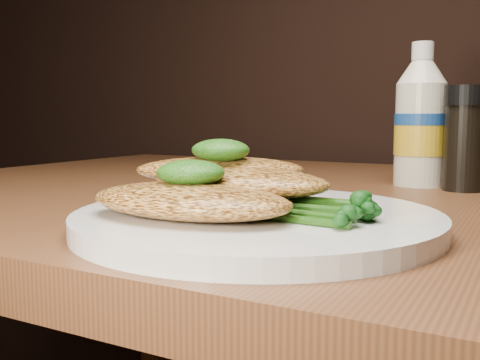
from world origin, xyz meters
The scene contains 9 objects.
plate centered at (0.02, 0.80, 0.76)m, with size 0.29×0.29×0.01m, color white.
chicken_front centered at (-0.01, 0.75, 0.78)m, with size 0.16×0.09×0.03m, color gold.
chicken_mid centered at (0.00, 0.81, 0.79)m, with size 0.16×0.08×0.02m, color gold.
chicken_back centered at (-0.03, 0.83, 0.79)m, with size 0.15×0.07×0.02m, color gold.
pesto_front centered at (-0.01, 0.76, 0.80)m, with size 0.05×0.05×0.02m, color #093407.
pesto_back centered at (-0.02, 0.82, 0.81)m, with size 0.05×0.05×0.02m, color #093407.
broccolini_bundle centered at (0.06, 0.80, 0.78)m, with size 0.14×0.11×0.02m, color #1E4910, non-canonical shape.
mayo_bottle centered at (0.08, 1.15, 0.84)m, with size 0.06×0.06×0.18m, color beige, non-canonical shape.
pepper_grinder centered at (0.13, 1.13, 0.81)m, with size 0.05×0.05×0.13m, color black, non-canonical shape.
Camera 1 is at (0.22, 0.42, 0.84)m, focal length 41.53 mm.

